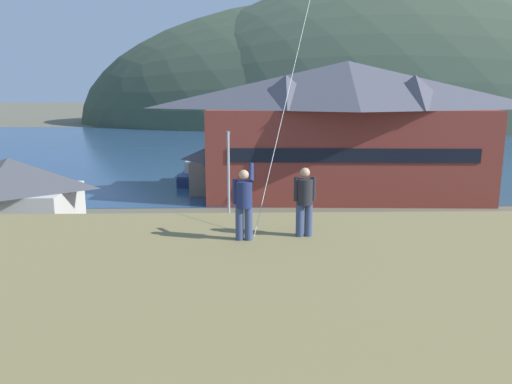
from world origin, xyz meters
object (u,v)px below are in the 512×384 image
parking_light_pole (229,175)px  storage_shed_waterside (220,166)px  wharf_dock (232,173)px  person_companion (305,200)px  parked_car_corner_spot (150,283)px  person_kite_flyer (244,202)px  parked_car_mid_row_center (281,236)px  parked_car_lone_by_shed (138,238)px  parked_car_mid_row_far (396,241)px  storage_shed_near_lot (12,203)px  parked_car_front_row_red (454,270)px  moored_boat_outer_mooring (263,173)px  moored_boat_wharfside (196,174)px  harbor_lodge (346,126)px  parked_car_front_row_end (343,280)px

parking_light_pole → storage_shed_waterside: bearing=94.8°
wharf_dock → person_companion: bearing=-86.3°
parked_car_corner_spot → person_kite_flyer: 11.34m
parked_car_mid_row_center → parked_car_lone_by_shed: 8.10m
parked_car_mid_row_center → parked_car_mid_row_far: 6.42m
storage_shed_near_lot → parked_car_front_row_red: bearing=-16.5°
moored_boat_outer_mooring → person_kite_flyer: 40.33m
parked_car_lone_by_shed → parked_car_mid_row_far: bearing=-3.6°
parked_car_mid_row_center → person_kite_flyer: 16.84m
parked_car_corner_spot → parking_light_pole: 11.61m
moored_boat_wharfside → parked_car_mid_row_far: 27.71m
parked_car_lone_by_shed → parked_car_front_row_red: bearing=-19.4°
harbor_lodge → person_kite_flyer: size_ratio=13.43×
parked_car_mid_row_center → parked_car_front_row_red: (7.68, -5.61, 0.00)m
storage_shed_waterside → person_companion: size_ratio=3.34×
moored_boat_wharfside → parked_car_mid_row_far: (13.30, -24.31, 0.34)m
harbor_lodge → parking_light_pole: size_ratio=3.79×
parked_car_front_row_end → wharf_dock: bearing=99.7°
harbor_lodge → parked_car_lone_by_shed: (-14.75, -15.52, -5.07)m
storage_shed_near_lot → person_companion: person_companion is taller
wharf_dock → parking_light_pole: parking_light_pole is taller
parked_car_mid_row_far → parking_light_pole: bearing=152.1°
storage_shed_waterside → parked_car_mid_row_far: size_ratio=1.34×
parked_car_mid_row_center → person_companion: bearing=-92.2°
wharf_dock → parked_car_front_row_end: (5.60, -32.70, 0.71)m
parked_car_lone_by_shed → parked_car_corner_spot: size_ratio=0.99×
person_companion → parked_car_mid_row_center: bearing=87.8°
parked_car_front_row_end → parked_car_mid_row_center: bearing=108.9°
parked_car_mid_row_center → person_companion: (-0.60, -15.46, 5.61)m
storage_shed_waterside → parked_car_front_row_red: (11.89, -23.42, -1.36)m
parked_car_mid_row_center → parking_light_pole: 5.79m
parked_car_mid_row_far → person_kite_flyer: bearing=-119.8°
storage_shed_waterside → wharf_dock: (0.90, 8.21, -2.07)m
parked_car_mid_row_center → parked_car_mid_row_far: bearing=-8.8°
storage_shed_near_lot → parked_car_mid_row_center: (15.57, -1.29, -1.77)m
moored_boat_outer_mooring → moored_boat_wharfside: bearing=-173.6°
storage_shed_waterside → moored_boat_wharfside: size_ratio=0.72×
harbor_lodge → parked_car_corner_spot: harbor_lodge is taller
wharf_dock → person_kite_flyer: size_ratio=5.53×
parked_car_front_row_end → parking_light_pole: parking_light_pole is taller
moored_boat_wharfside → person_kite_flyer: bearing=-82.9°
moored_boat_outer_mooring → parked_car_mid_row_center: bearing=-89.9°
parked_car_mid_row_center → parking_light_pole: size_ratio=0.66×
parking_light_pole → person_companion: size_ratio=3.78×
parked_car_mid_row_far → parked_car_corner_spot: bearing=-155.2°
moored_boat_outer_mooring → parked_car_mid_row_far: (6.40, -25.08, 0.34)m
parked_car_corner_spot → parking_light_pole: (3.17, 10.80, 2.86)m
parked_car_front_row_end → storage_shed_waterside: bearing=104.9°
moored_boat_outer_mooring → parked_car_mid_row_center: size_ratio=1.37×
person_companion → storage_shed_waterside: bearing=96.2°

